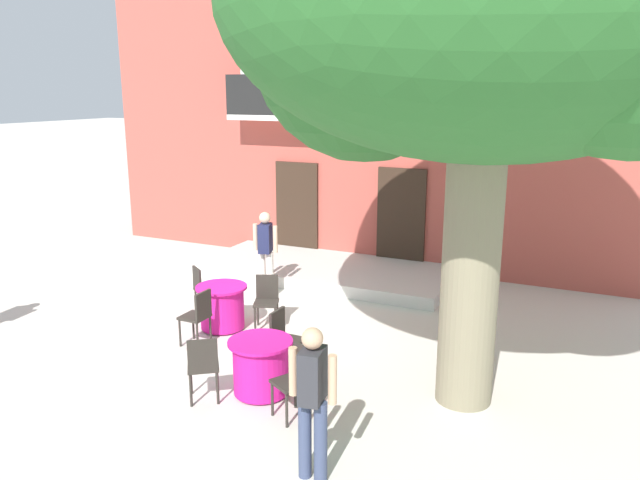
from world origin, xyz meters
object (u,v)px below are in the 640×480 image
pedestrian_near_entrance (266,249)px  pedestrian_by_tree (313,395)px  cafe_table_near_tree (261,366)px  cafe_chair_near_tree_1 (203,364)px  cafe_chair_near_tree_2 (296,377)px  cafe_chair_middle_0 (203,288)px  cafe_chair_middle_2 (267,298)px  cafe_chair_near_tree_0 (284,336)px  plane_tree (479,8)px  cafe_chair_middle_1 (198,314)px  cafe_table_middle (222,307)px

pedestrian_near_entrance → pedestrian_by_tree: (3.37, -4.86, -0.00)m
cafe_table_near_tree → pedestrian_near_entrance: 4.03m
cafe_chair_near_tree_1 → cafe_chair_near_tree_2: 1.26m
cafe_chair_middle_0 → cafe_chair_middle_2: same height
cafe_chair_near_tree_1 → cafe_chair_near_tree_2: size_ratio=1.00×
cafe_chair_near_tree_0 → cafe_chair_near_tree_2: 1.30m
pedestrian_near_entrance → pedestrian_by_tree: bearing=-55.3°
cafe_chair_near_tree_0 → pedestrian_near_entrance: bearing=124.4°
plane_tree → cafe_chair_near_tree_2: size_ratio=7.62×
cafe_table_near_tree → cafe_chair_near_tree_2: cafe_chair_near_tree_2 is taller
cafe_chair_near_tree_2 → cafe_chair_near_tree_0: bearing=125.1°
cafe_chair_middle_0 → pedestrian_near_entrance: size_ratio=0.54×
plane_tree → cafe_table_near_tree: plane_tree is taller
cafe_table_near_tree → cafe_chair_middle_2: 2.36m
cafe_chair_middle_1 → pedestrian_by_tree: 3.94m
cafe_chair_middle_2 → cafe_chair_near_tree_2: bearing=-53.0°
cafe_chair_middle_1 → plane_tree: bearing=1.1°
pedestrian_near_entrance → cafe_chair_near_tree_1: bearing=-71.0°
cafe_chair_near_tree_0 → pedestrian_near_entrance: pedestrian_near_entrance is taller
plane_tree → cafe_chair_near_tree_1: 5.48m
cafe_chair_near_tree_2 → pedestrian_by_tree: (0.74, -1.06, 0.42)m
cafe_table_near_tree → cafe_table_middle: size_ratio=1.00×
cafe_chair_middle_1 → cafe_chair_middle_2: (0.60, 1.11, 0.00)m
cafe_table_near_tree → cafe_chair_near_tree_2: bearing=-24.2°
cafe_chair_near_tree_1 → cafe_chair_middle_1: (-1.15, 1.47, 0.00)m
cafe_chair_near_tree_0 → cafe_table_middle: (-1.71, 0.97, -0.14)m
cafe_chair_near_tree_1 → cafe_chair_middle_0: (-1.87, 2.60, 0.00)m
cafe_table_near_tree → cafe_chair_middle_1: 1.97m
cafe_table_middle → cafe_chair_middle_2: cafe_chair_middle_2 is taller
cafe_chair_near_tree_1 → pedestrian_near_entrance: bearing=109.0°
cafe_chair_near_tree_2 → cafe_chair_middle_2: (-1.80, 2.39, 0.00)m
cafe_chair_middle_1 → cafe_chair_near_tree_2: bearing=-28.0°
cafe_chair_near_tree_0 → cafe_chair_near_tree_2: bearing=-54.9°
cafe_chair_near_tree_2 → plane_tree: bearing=38.6°
cafe_chair_near_tree_1 → cafe_table_middle: size_ratio=1.05×
cafe_table_middle → pedestrian_near_entrance: bearing=95.4°
cafe_chair_middle_1 → cafe_chair_near_tree_1: bearing=-52.0°
cafe_table_middle → pedestrian_near_entrance: 1.87m
cafe_table_near_tree → plane_tree: bearing=23.7°
pedestrian_by_tree → plane_tree: bearing=68.5°
cafe_chair_near_tree_2 → cafe_chair_middle_1: (-2.40, 1.28, 0.00)m
cafe_chair_near_tree_0 → cafe_chair_middle_1: bearing=172.6°
cafe_table_near_tree → cafe_chair_near_tree_0: bearing=94.5°
plane_tree → pedestrian_near_entrance: bearing=150.5°
cafe_table_near_tree → cafe_chair_near_tree_0: (-0.06, 0.75, 0.14)m
cafe_chair_middle_0 → pedestrian_by_tree: bearing=-42.0°
cafe_table_near_tree → pedestrian_by_tree: size_ratio=0.51×
cafe_chair_near_tree_1 → pedestrian_by_tree: (1.99, -0.87, 0.42)m
cafe_chair_near_tree_0 → cafe_chair_near_tree_1: bearing=-111.6°
cafe_chair_near_tree_1 → cafe_chair_middle_2: (-0.55, 2.59, 0.00)m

